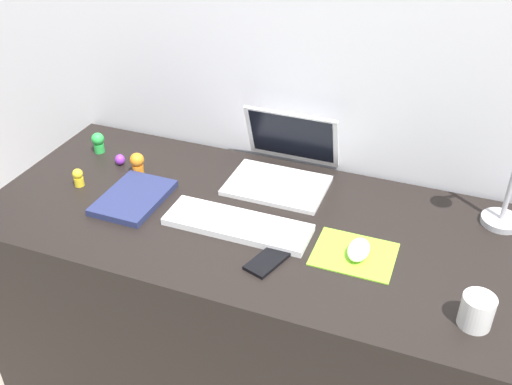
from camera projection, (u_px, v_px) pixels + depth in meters
back_wall at (297, 168)px, 1.98m from camera, size 2.78×0.05×1.39m
desk at (256, 313)px, 1.86m from camera, size 1.58×0.69×0.74m
laptop at (284, 163)px, 1.82m from camera, size 0.30×0.28×0.20m
keyboard at (238, 225)px, 1.62m from camera, size 0.41×0.13×0.02m
mousepad at (354, 254)px, 1.52m from camera, size 0.21×0.17×0.00m
mouse at (359, 250)px, 1.51m from camera, size 0.06×0.10×0.03m
cell_phone at (268, 260)px, 1.50m from camera, size 0.10×0.14×0.01m
notebook_pad at (134, 198)px, 1.73m from camera, size 0.17×0.24×0.02m
coffee_mug at (477, 311)px, 1.30m from camera, size 0.07×0.07×0.08m
toy_figurine_green at (98, 142)px, 1.96m from camera, size 0.04×0.04×0.07m
toy_figurine_orange at (137, 163)px, 1.84m from camera, size 0.04×0.04×0.07m
toy_figurine_purple at (120, 160)px, 1.90m from camera, size 0.03×0.03×0.04m
toy_figurine_yellow at (78, 177)px, 1.79m from camera, size 0.03×0.03×0.06m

